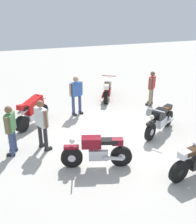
% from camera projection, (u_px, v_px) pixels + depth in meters
% --- Properties ---
extents(ground_plane, '(40.00, 40.00, 0.00)m').
position_uv_depth(ground_plane, '(112.00, 141.00, 9.24)').
color(ground_plane, '#B7B2A8').
extents(motorcycle_cream_vintage, '(1.80, 1.08, 1.07)m').
position_uv_depth(motorcycle_cream_vintage, '(108.00, 90.00, 13.00)').
color(motorcycle_cream_vintage, black).
rests_on(motorcycle_cream_vintage, ground).
extents(motorcycle_red_sportbike, '(1.57, 1.45, 1.14)m').
position_uv_depth(motorcycle_red_sportbike, '(32.00, 110.00, 10.27)').
color(motorcycle_red_sportbike, black).
rests_on(motorcycle_red_sportbike, ground).
extents(motorcycle_black_cruiser, '(1.22, 1.83, 1.09)m').
position_uv_depth(motorcycle_black_cruiser, '(160.00, 120.00, 9.64)').
color(motorcycle_black_cruiser, black).
rests_on(motorcycle_black_cruiser, ground).
extents(motorcycle_maroon_cruiser, '(0.90, 2.04, 1.09)m').
position_uv_depth(motorcycle_maroon_cruiser, '(97.00, 151.00, 7.63)').
color(motorcycle_maroon_cruiser, black).
rests_on(motorcycle_maroon_cruiser, ground).
extents(person_in_white_shirt, '(0.64, 0.45, 1.71)m').
position_uv_depth(person_in_white_shirt, '(42.00, 122.00, 8.38)').
color(person_in_white_shirt, '#262628').
rests_on(person_in_white_shirt, ground).
extents(person_in_green_shirt, '(0.63, 0.42, 1.64)m').
position_uv_depth(person_in_green_shirt, '(11.00, 127.00, 8.14)').
color(person_in_green_shirt, '#384772').
rests_on(person_in_green_shirt, ground).
extents(person_in_blue_shirt, '(0.42, 0.64, 1.67)m').
position_uv_depth(person_in_blue_shirt, '(76.00, 93.00, 11.09)').
color(person_in_blue_shirt, '#384772').
rests_on(person_in_blue_shirt, ground).
extents(person_in_red_shirt, '(0.54, 0.53, 1.60)m').
position_uv_depth(person_in_red_shirt, '(152.00, 86.00, 12.14)').
color(person_in_red_shirt, gray).
rests_on(person_in_red_shirt, ground).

